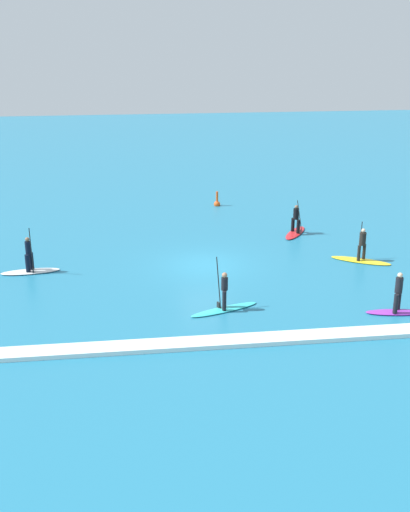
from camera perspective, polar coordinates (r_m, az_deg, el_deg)
The scene contains 8 objects.
ground_plane at distance 32.01m, azimuth 0.00°, elevation -0.84°, with size 120.00×120.00×0.00m, color teal.
surfer_on_white_board at distance 32.10m, azimuth -15.44°, elevation -0.81°, with size 2.88×1.04×2.39m.
surfer_on_yellow_board at distance 33.40m, azimuth 13.85°, elevation 0.24°, with size 3.02×2.22×2.03m.
surfer_on_red_board at distance 37.19m, azimuth 8.12°, elevation 2.57°, with size 2.10×2.73×2.05m.
surfer_on_teal_board at distance 26.86m, azimuth 1.73°, elevation -4.10°, with size 3.16×1.64×2.32m.
surfer_on_purple_board at distance 27.73m, azimuth 16.85°, elevation -4.05°, with size 2.61×0.92×1.83m.
marker_buoy at distance 42.81m, azimuth 1.09°, elevation 4.78°, with size 0.43×0.43×1.08m.
wave_crest at distance 24.32m, azimuth 2.55°, elevation -7.63°, with size 19.52×0.90×0.18m, color white.
Camera 1 is at (-3.80, -29.71, 11.29)m, focal length 44.59 mm.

